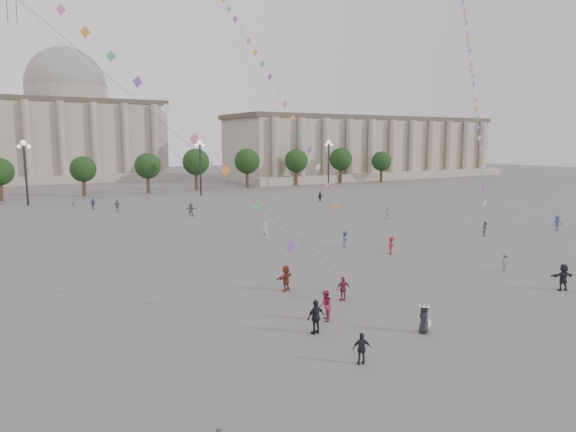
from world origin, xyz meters
TOP-DOWN VIEW (x-y plane):
  - ground at (0.00, 0.00)m, footprint 360.00×360.00m
  - hall_east at (75.00, 93.89)m, footprint 84.00×26.22m
  - hall_central at (0.00, 129.22)m, footprint 48.30×34.30m
  - tree_row at (0.00, 78.00)m, footprint 137.12×5.12m
  - lamp_post_mid_west at (-15.00, 70.00)m, footprint 2.00×0.90m
  - lamp_post_mid_east at (15.00, 70.00)m, footprint 2.00×0.90m
  - lamp_post_far_east at (45.00, 70.00)m, footprint 2.00×0.90m
  - person_crowd_0 at (-6.68, 59.58)m, footprint 1.08×0.63m
  - person_crowd_3 at (14.27, -2.98)m, footprint 1.87×1.15m
  - person_crowd_4 at (-8.87, 64.07)m, footprint 1.14×1.57m
  - person_crowd_6 at (15.46, 2.64)m, footprint 1.01×0.60m
  - person_crowd_7 at (26.30, 29.26)m, footprint 1.68×0.95m
  - person_crowd_8 at (11.73, 12.19)m, footprint 1.24×1.02m
  - person_crowd_9 at (29.40, 50.24)m, footprint 1.55×0.90m
  - person_crowd_12 at (3.92, 44.99)m, footprint 1.81×1.29m
  - person_crowd_13 at (5.22, 25.17)m, footprint 0.67×0.76m
  - person_crowd_14 at (37.08, 11.69)m, footprint 1.38×1.25m
  - person_crowd_16 at (-4.18, 54.26)m, footprint 1.19×0.78m
  - tourist_0 at (-0.66, 3.09)m, footprint 1.02×0.56m
  - tourist_1 at (-5.80, -5.30)m, footprint 0.99×0.74m
  - tourist_2 at (-2.80, 7.01)m, footprint 1.76×1.23m
  - tourist_4 at (-5.52, -0.93)m, footprint 1.16×0.56m
  - kite_flyer_0 at (-3.93, 0.45)m, footprint 1.08×1.14m
  - kite_flyer_1 at (9.85, 16.91)m, footprint 1.19×1.16m
  - kite_flyer_2 at (26.97, 13.78)m, footprint 0.98×1.01m
  - hat_person at (-0.28, -3.88)m, footprint 0.97×0.92m
  - dragon_kite at (-19.28, 5.53)m, footprint 10.58×1.90m
  - kite_train_mid at (6.32, 38.04)m, footprint 7.40×39.95m
  - kite_train_east at (41.71, 29.21)m, footprint 28.18×28.97m

SIDE VIEW (x-z plane):
  - ground at x=0.00m, z-range 0.00..0.00m
  - person_crowd_6 at x=15.46m, z-range 0.00..1.54m
  - tourist_1 at x=-5.80m, z-range 0.00..1.56m
  - person_crowd_9 at x=29.40m, z-range 0.00..1.60m
  - kite_flyer_1 at x=9.85m, z-range 0.00..1.64m
  - person_crowd_4 at x=-8.87m, z-range 0.00..1.64m
  - tourist_0 at x=-0.66m, z-range 0.00..1.64m
  - kite_flyer_2 at x=26.97m, z-range 0.00..1.64m
  - person_crowd_8 at x=11.73m, z-range 0.00..1.67m
  - person_crowd_0 at x=-6.68m, z-range 0.00..1.73m
  - person_crowd_7 at x=26.30m, z-range 0.00..1.73m
  - person_crowd_13 at x=5.22m, z-range 0.00..1.75m
  - hat_person at x=-0.28m, z-range 0.03..1.72m
  - tourist_2 at x=-2.80m, z-range 0.00..1.83m
  - person_crowd_14 at x=37.08m, z-range 0.00..1.86m
  - kite_flyer_0 at x=-3.93m, z-range 0.00..1.87m
  - person_crowd_12 at x=3.92m, z-range 0.00..1.88m
  - person_crowd_16 at x=-4.18m, z-range 0.00..1.88m
  - tourist_4 at x=-5.52m, z-range 0.00..1.93m
  - person_crowd_3 at x=14.27m, z-range 0.00..1.93m
  - tree_row at x=0.00m, z-range 1.39..9.39m
  - lamp_post_mid_west at x=-15.00m, z-range 2.03..12.68m
  - lamp_post_mid_east at x=15.00m, z-range 2.03..12.68m
  - lamp_post_far_east at x=45.00m, z-range 2.03..12.68m
  - hall_east at x=75.00m, z-range -0.17..17.03m
  - hall_central at x=0.00m, z-range -3.52..31.98m
  - dragon_kite at x=-19.28m, z-range 4.64..29.89m
  - kite_train_east at x=41.71m, z-range -6.40..46.89m
  - kite_train_mid at x=6.32m, z-range -4.00..58.31m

